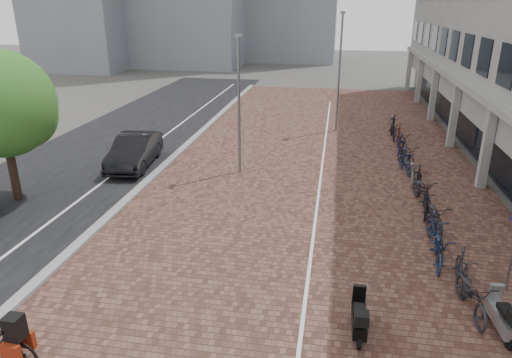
% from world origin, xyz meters
% --- Properties ---
extents(ground, '(140.00, 140.00, 0.00)m').
position_xyz_m(ground, '(0.00, 0.00, 0.00)').
color(ground, '#474442').
rests_on(ground, ground).
extents(plaza_brick, '(14.50, 42.00, 0.04)m').
position_xyz_m(plaza_brick, '(2.00, 12.00, 0.01)').
color(plaza_brick, brown).
rests_on(plaza_brick, ground).
extents(street_asphalt, '(8.00, 50.00, 0.03)m').
position_xyz_m(street_asphalt, '(-9.00, 12.00, 0.01)').
color(street_asphalt, black).
rests_on(street_asphalt, ground).
extents(curb, '(0.35, 42.00, 0.14)m').
position_xyz_m(curb, '(-5.10, 12.00, 0.07)').
color(curb, gray).
rests_on(curb, ground).
extents(lane_line, '(0.12, 44.00, 0.00)m').
position_xyz_m(lane_line, '(-7.00, 12.00, 0.02)').
color(lane_line, white).
rests_on(lane_line, street_asphalt).
extents(parking_line, '(0.10, 30.00, 0.00)m').
position_xyz_m(parking_line, '(2.20, 12.00, 0.04)').
color(parking_line, white).
rests_on(parking_line, plaza_brick).
extents(car_dark, '(2.07, 4.66, 1.49)m').
position_xyz_m(car_dark, '(-6.50, 10.16, 0.74)').
color(car_dark, black).
rests_on(car_dark, ground).
extents(scooter_front, '(0.58, 1.52, 1.02)m').
position_xyz_m(scooter_front, '(6.75, 0.31, 0.51)').
color(scooter_front, '#9B9BA0').
rests_on(scooter_front, ground).
extents(scooter_mid, '(0.46, 1.46, 1.00)m').
position_xyz_m(scooter_mid, '(3.50, -0.26, 0.50)').
color(scooter_mid, black).
rests_on(scooter_mid, ground).
extents(lamp_near, '(0.12, 0.12, 5.96)m').
position_xyz_m(lamp_near, '(-1.46, 10.09, 2.98)').
color(lamp_near, slate).
rests_on(lamp_near, ground).
extents(lamp_far, '(0.12, 0.12, 6.73)m').
position_xyz_m(lamp_far, '(2.74, 18.34, 3.36)').
color(lamp_far, slate).
rests_on(lamp_far, ground).
extents(street_tree, '(3.96, 3.96, 5.76)m').
position_xyz_m(street_tree, '(-9.33, 5.69, 3.66)').
color(street_tree, '#382619').
rests_on(street_tree, ground).
extents(bike_row, '(1.26, 20.43, 1.05)m').
position_xyz_m(bike_row, '(6.09, 10.20, 0.52)').
color(bike_row, black).
rests_on(bike_row, ground).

